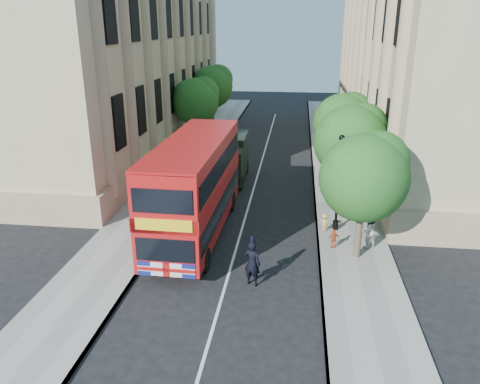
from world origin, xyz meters
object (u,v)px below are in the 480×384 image
(box_van, at_px, (229,159))
(police_constable, at_px, (252,263))
(lamp_post, at_px, (338,187))
(woman_pedestrian, at_px, (368,230))
(double_decker_bus, at_px, (195,185))

(box_van, bearing_deg, police_constable, -78.41)
(lamp_post, height_order, police_constable, lamp_post)
(woman_pedestrian, bearing_deg, police_constable, 9.88)
(box_van, height_order, police_constable, box_van)
(lamp_post, distance_m, double_decker_bus, 7.42)
(woman_pedestrian, bearing_deg, double_decker_bus, -31.75)
(lamp_post, height_order, box_van, lamp_post)
(lamp_post, distance_m, woman_pedestrian, 2.83)
(box_van, bearing_deg, lamp_post, -49.56)
(lamp_post, xyz_separation_m, woman_pedestrian, (1.39, -1.96, -1.49))
(lamp_post, xyz_separation_m, double_decker_bus, (-7.30, -1.28, 0.24))
(double_decker_bus, height_order, box_van, double_decker_bus)
(double_decker_bus, bearing_deg, police_constable, -52.60)
(double_decker_bus, bearing_deg, box_van, 88.54)
(double_decker_bus, height_order, police_constable, double_decker_bus)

